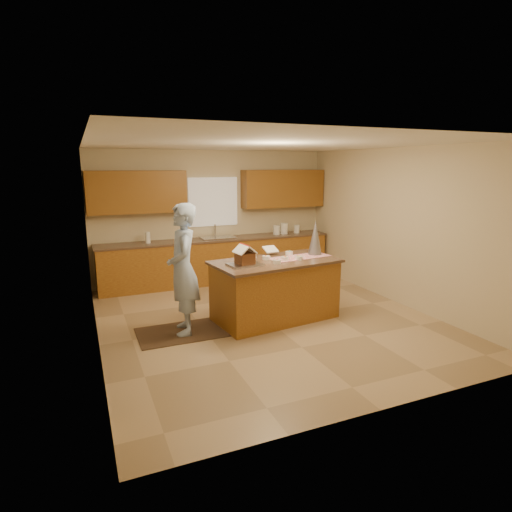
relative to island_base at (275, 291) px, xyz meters
name	(u,v)px	position (x,y,z in m)	size (l,w,h in m)	color
floor	(267,319)	(-0.14, 0.01, -0.45)	(5.50, 5.50, 0.00)	tan
ceiling	(268,144)	(-0.14, 0.01, 2.25)	(5.50, 5.50, 0.00)	silver
wall_back	(213,216)	(-0.14, 2.76, 0.90)	(5.50, 5.50, 0.00)	beige
wall_front	(390,280)	(-0.14, -2.74, 0.90)	(5.50, 5.50, 0.00)	beige
wall_left	(91,248)	(-2.64, 0.01, 0.90)	(5.50, 5.50, 0.00)	beige
wall_right	(397,226)	(2.36, 0.01, 0.90)	(5.50, 5.50, 0.00)	beige
stone_accent	(96,269)	(-2.62, -0.79, 0.80)	(2.50, 2.50, 0.00)	gray
window_curtain	(213,202)	(-0.14, 2.73, 1.20)	(1.05, 0.03, 1.00)	white
back_counter_base	(218,261)	(-0.14, 2.46, -0.01)	(4.80, 0.60, 0.88)	#A46E22
back_counter_top	(218,239)	(-0.14, 2.46, 0.45)	(4.85, 0.63, 0.04)	brown
upper_cabinet_left	(137,192)	(-1.69, 2.58, 1.45)	(1.85, 0.35, 0.80)	#93621F
upper_cabinet_right	(283,189)	(1.41, 2.58, 1.45)	(1.85, 0.35, 0.80)	#93621F
sink	(218,240)	(-0.14, 2.46, 0.44)	(0.70, 0.45, 0.12)	silver
faucet	(215,230)	(-0.14, 2.64, 0.61)	(0.03, 0.03, 0.28)	silver
island_base	(275,291)	(0.00, 0.00, 0.00)	(1.86, 0.93, 0.91)	#A46E22
island_top	(275,262)	(0.00, 0.00, 0.48)	(1.94, 1.01, 0.04)	brown
table_runner	(300,257)	(0.46, 0.06, 0.50)	(1.03, 0.37, 0.01)	#A60B27
baking_tray	(245,264)	(-0.56, -0.12, 0.51)	(0.48, 0.35, 0.03)	silver
cookbook	(270,249)	(0.10, 0.41, 0.59)	(0.23, 0.02, 0.19)	white
tinsel_tree	(315,238)	(0.79, 0.15, 0.78)	(0.23, 0.23, 0.57)	#ACABB7
rug	(182,332)	(-1.50, 0.00, -0.45)	(1.27, 0.83, 0.01)	black
boy	(183,269)	(-1.45, 0.00, 0.49)	(0.68, 0.45, 1.87)	#A7C3EE
canister_a	(277,230)	(1.21, 2.46, 0.57)	(0.15, 0.15, 0.20)	white
canister_b	(284,228)	(1.39, 2.46, 0.58)	(0.16, 0.16, 0.24)	white
canister_c	(297,229)	(1.71, 2.46, 0.56)	(0.13, 0.13, 0.18)	white
paper_towel	(148,238)	(-1.56, 2.46, 0.57)	(0.10, 0.10, 0.22)	white
gingerbread_house	(245,256)	(-0.56, -0.12, 0.63)	(0.32, 0.32, 0.29)	brown
candy_bowls	(278,257)	(0.07, 0.06, 0.52)	(0.77, 0.62, 0.06)	gold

